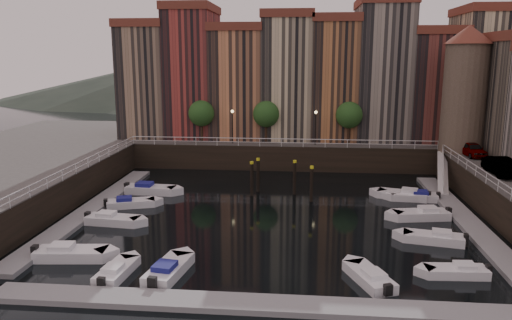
# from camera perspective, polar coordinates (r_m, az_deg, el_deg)

# --- Properties ---
(ground) EXTENTS (200.00, 200.00, 0.00)m
(ground) POSITION_cam_1_polar(r_m,az_deg,el_deg) (44.37, 1.93, -6.01)
(ground) COLOR black
(ground) RESTS_ON ground
(quay_far) EXTENTS (80.00, 20.00, 3.00)m
(quay_far) POSITION_cam_1_polar(r_m,az_deg,el_deg) (69.26, 3.28, 1.80)
(quay_far) COLOR black
(quay_far) RESTS_ON ground
(dock_left) EXTENTS (2.00, 28.00, 0.35)m
(dock_left) POSITION_cam_1_polar(r_m,az_deg,el_deg) (47.17, -18.28, -5.30)
(dock_left) COLOR gray
(dock_left) RESTS_ON ground
(dock_right) EXTENTS (2.00, 28.00, 0.35)m
(dock_right) POSITION_cam_1_polar(r_m,az_deg,el_deg) (45.40, 22.84, -6.32)
(dock_right) COLOR gray
(dock_right) RESTS_ON ground
(dock_near) EXTENTS (30.00, 2.00, 0.35)m
(dock_near) POSITION_cam_1_polar(r_m,az_deg,el_deg) (28.64, -0.27, -16.16)
(dock_near) COLOR gray
(dock_near) RESTS_ON ground
(mountains) EXTENTS (145.00, 100.00, 18.00)m
(mountains) POSITION_cam_1_polar(r_m,az_deg,el_deg) (152.25, 5.22, 9.71)
(mountains) COLOR #2D382D
(mountains) RESTS_ON ground
(far_terrace) EXTENTS (48.70, 10.30, 17.50)m
(far_terrace) POSITION_cam_1_polar(r_m,az_deg,el_deg) (65.70, 6.22, 9.50)
(far_terrace) COLOR #95795F
(far_terrace) RESTS_ON quay_far
(corner_tower) EXTENTS (5.20, 5.20, 13.80)m
(corner_tower) POSITION_cam_1_polar(r_m,az_deg,el_deg) (59.38, 22.77, 7.66)
(corner_tower) COLOR #6B5B4C
(corner_tower) RESTS_ON quay_right
(promenade_trees) EXTENTS (21.20, 3.20, 5.20)m
(promenade_trees) POSITION_cam_1_polar(r_m,az_deg,el_deg) (60.88, 1.78, 5.25)
(promenade_trees) COLOR black
(promenade_trees) RESTS_ON quay_far
(street_lamps) EXTENTS (10.36, 0.36, 4.18)m
(street_lamps) POSITION_cam_1_polar(r_m,az_deg,el_deg) (59.95, 2.04, 4.48)
(street_lamps) COLOR black
(street_lamps) RESTS_ON quay_far
(railings) EXTENTS (36.08, 34.04, 0.52)m
(railings) POSITION_cam_1_polar(r_m,az_deg,el_deg) (48.12, 2.32, 0.08)
(railings) COLOR white
(railings) RESTS_ON ground
(gangway) EXTENTS (2.78, 8.32, 3.73)m
(gangway) POSITION_cam_1_polar(r_m,az_deg,el_deg) (55.40, 20.57, -1.08)
(gangway) COLOR white
(gangway) RESTS_ON ground
(mooring_pilings) EXTENTS (6.19, 3.48, 3.78)m
(mooring_pilings) POSITION_cam_1_polar(r_m,az_deg,el_deg) (49.12, 2.58, -2.24)
(mooring_pilings) COLOR black
(mooring_pilings) RESTS_ON ground
(boat_left_0) EXTENTS (5.15, 2.29, 1.16)m
(boat_left_0) POSITION_cam_1_polar(r_m,az_deg,el_deg) (36.83, -20.51, -9.98)
(boat_left_0) COLOR white
(boat_left_0) RESTS_ON ground
(boat_left_1) EXTENTS (4.76, 2.11, 1.07)m
(boat_left_1) POSITION_cam_1_polar(r_m,az_deg,el_deg) (43.01, -16.13, -6.57)
(boat_left_1) COLOR white
(boat_left_1) RESTS_ON ground
(boat_left_2) EXTENTS (4.62, 2.90, 1.04)m
(boat_left_2) POSITION_cam_1_polar(r_m,az_deg,el_deg) (47.29, -14.23, -4.79)
(boat_left_2) COLOR white
(boat_left_2) RESTS_ON ground
(boat_left_3) EXTENTS (5.28, 2.19, 1.20)m
(boat_left_3) POSITION_cam_1_polar(r_m,az_deg,el_deg) (51.34, -12.04, -3.30)
(boat_left_3) COLOR white
(boat_left_3) RESTS_ON ground
(boat_right_0) EXTENTS (4.12, 1.69, 0.94)m
(boat_right_0) POSITION_cam_1_polar(r_m,az_deg,el_deg) (34.54, 22.05, -11.72)
(boat_right_0) COLOR white
(boat_right_0) RESTS_ON ground
(boat_right_1) EXTENTS (4.68, 2.48, 1.05)m
(boat_right_1) POSITION_cam_1_polar(r_m,az_deg,el_deg) (39.71, 19.77, -8.39)
(boat_right_1) COLOR white
(boat_right_1) RESTS_ON ground
(boat_right_2) EXTENTS (5.02, 2.54, 1.12)m
(boat_right_2) POSITION_cam_1_polar(r_m,az_deg,el_deg) (44.85, 18.48, -5.93)
(boat_right_2) COLOR white
(boat_right_2) RESTS_ON ground
(boat_right_3) EXTENTS (4.63, 1.90, 1.05)m
(boat_right_3) POSITION_cam_1_polar(r_m,az_deg,el_deg) (50.24, 17.71, -4.01)
(boat_right_3) COLOR white
(boat_right_3) RESTS_ON ground
(boat_right_4) EXTENTS (5.04, 3.08, 1.13)m
(boat_right_4) POSITION_cam_1_polar(r_m,az_deg,el_deg) (50.46, 16.54, -3.84)
(boat_right_4) COLOR white
(boat_right_4) RESTS_ON ground
(boat_near_0) EXTENTS (1.86, 4.25, 0.96)m
(boat_near_0) POSITION_cam_1_polar(r_m,az_deg,el_deg) (33.30, -15.67, -12.15)
(boat_near_0) COLOR white
(boat_near_0) RESTS_ON ground
(boat_near_1) EXTENTS (2.42, 4.93, 1.11)m
(boat_near_1) POSITION_cam_1_polar(r_m,az_deg,el_deg) (32.64, -10.00, -12.29)
(boat_near_1) COLOR white
(boat_near_1) RESTS_ON ground
(boat_near_3) EXTENTS (3.04, 4.51, 1.02)m
(boat_near_3) POSITION_cam_1_polar(r_m,az_deg,el_deg) (32.03, 12.89, -12.95)
(boat_near_3) COLOR white
(boat_near_3) RESTS_ON ground
(car_a) EXTENTS (2.19, 4.56, 1.50)m
(car_a) POSITION_cam_1_polar(r_m,az_deg,el_deg) (57.62, 23.51, 1.03)
(car_a) COLOR gray
(car_a) RESTS_ON quay_right
(car_b) EXTENTS (1.98, 4.90, 1.58)m
(car_b) POSITION_cam_1_polar(r_m,az_deg,el_deg) (49.63, 26.21, -0.79)
(car_b) COLOR gray
(car_b) RESTS_ON quay_right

